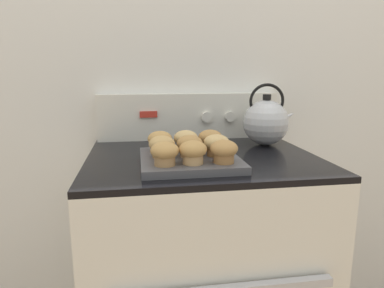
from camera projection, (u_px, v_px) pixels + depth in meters
The scene contains 14 objects.
wall_back at pixel (187, 70), 1.39m from camera, with size 8.00×0.05×2.40m.
stove_range at pixel (201, 281), 1.22m from camera, with size 0.73×0.65×0.93m.
control_panel at pixel (189, 116), 1.37m from camera, with size 0.72×0.07×0.18m.
muffin_pan at pixel (189, 160), 1.01m from camera, with size 0.29×0.29×0.02m.
muffin_r0_c0 at pixel (165, 153), 0.91m from camera, with size 0.08×0.08×0.06m.
muffin_r0_c1 at pixel (193, 152), 0.92m from camera, with size 0.08×0.08×0.06m.
muffin_r0_c2 at pixel (224, 151), 0.93m from camera, with size 0.08×0.08×0.06m.
muffin_r1_c0 at pixel (162, 146), 0.99m from camera, with size 0.08×0.08×0.06m.
muffin_r1_c1 at pixel (190, 145), 1.00m from camera, with size 0.08×0.08×0.06m.
muffin_r1_c2 at pixel (216, 145), 1.01m from camera, with size 0.08×0.08×0.06m.
muffin_r2_c0 at pixel (160, 141), 1.07m from camera, with size 0.08×0.08×0.06m.
muffin_r2_c1 at pixel (186, 140), 1.08m from camera, with size 0.08×0.08×0.06m.
muffin_r2_c2 at pixel (210, 139), 1.09m from camera, with size 0.08×0.08×0.06m.
tea_kettle at pixel (266, 122), 1.25m from camera, with size 0.20×0.17×0.23m.
Camera 1 is at (-0.20, -0.75, 1.20)m, focal length 32.00 mm.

